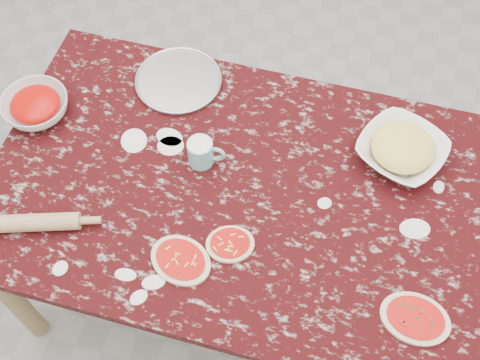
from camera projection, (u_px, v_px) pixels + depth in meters
name	position (u px, v px, depth m)	size (l,w,h in m)	color
ground	(240.00, 279.00, 2.53)	(4.00, 4.00, 0.00)	gray
worktable	(240.00, 201.00, 1.96)	(1.60, 1.00, 0.75)	black
pizza_tray	(178.00, 81.00, 2.11)	(0.30, 0.30, 0.01)	#B2B2B7
sauce_bowl	(36.00, 107.00, 2.02)	(0.22, 0.22, 0.07)	white
cheese_bowl	(401.00, 151.00, 1.93)	(0.27, 0.27, 0.07)	white
flour_mug	(202.00, 152.00, 1.90)	(0.12, 0.08, 0.10)	#75C3C8
pizza_left	(181.00, 260.00, 1.75)	(0.22, 0.20, 0.02)	beige
pizza_mid	(230.00, 244.00, 1.78)	(0.18, 0.16, 0.02)	beige
pizza_right	(415.00, 318.00, 1.66)	(0.21, 0.16, 0.02)	beige
rolling_pin	(34.00, 223.00, 1.80)	(0.05, 0.05, 0.27)	tan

